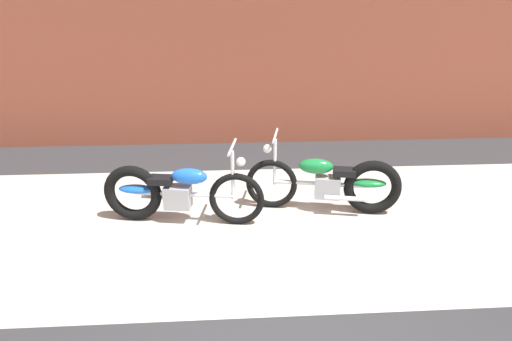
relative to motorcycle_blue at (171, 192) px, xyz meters
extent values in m
plane|color=#2D2D30|center=(1.15, -1.82, -0.40)|extent=(80.00, 80.00, 0.00)
cube|color=#B2ADA3|center=(1.15, -0.07, -0.40)|extent=(36.00, 3.50, 0.01)
torus|color=black|center=(0.80, -0.12, -0.06)|extent=(0.68, 0.18, 0.68)
torus|color=black|center=(-0.49, 0.07, -0.03)|extent=(0.74, 0.24, 0.73)
cylinder|color=silver|center=(0.16, -0.03, -0.02)|extent=(1.23, 0.24, 0.06)
cube|color=#99999E|center=(0.08, -0.01, -0.06)|extent=(0.35, 0.27, 0.28)
ellipsoid|color=blue|center=(0.23, -0.04, 0.22)|extent=(0.46, 0.25, 0.20)
ellipsoid|color=blue|center=(-0.44, 0.06, 0.03)|extent=(0.46, 0.24, 0.10)
cube|color=black|center=(-0.12, 0.02, 0.16)|extent=(0.31, 0.24, 0.08)
cylinder|color=silver|center=(0.76, -0.12, 0.25)|extent=(0.05, 0.05, 0.62)
cylinder|color=silver|center=(0.76, -0.12, 0.61)|extent=(0.12, 0.58, 0.03)
sphere|color=white|center=(0.86, -0.13, 0.43)|extent=(0.11, 0.11, 0.11)
cylinder|color=silver|center=(-0.14, 0.17, -0.14)|extent=(0.55, 0.14, 0.06)
torus|color=black|center=(1.27, 0.31, -0.06)|extent=(0.68, 0.21, 0.68)
torus|color=black|center=(2.54, 0.06, -0.03)|extent=(0.74, 0.27, 0.73)
cylinder|color=silver|center=(1.91, 0.19, -0.02)|extent=(1.22, 0.29, 0.06)
cube|color=#99999E|center=(1.98, 0.17, -0.06)|extent=(0.36, 0.28, 0.28)
ellipsoid|color=#197A38|center=(1.83, 0.20, 0.22)|extent=(0.47, 0.27, 0.20)
ellipsoid|color=#197A38|center=(2.49, 0.07, 0.03)|extent=(0.47, 0.26, 0.10)
cube|color=black|center=(2.18, 0.13, 0.16)|extent=(0.31, 0.25, 0.08)
cylinder|color=silver|center=(1.31, 0.30, 0.25)|extent=(0.05, 0.05, 0.62)
cylinder|color=silver|center=(1.31, 0.30, 0.61)|extent=(0.14, 0.58, 0.03)
sphere|color=white|center=(1.21, 0.32, 0.43)|extent=(0.11, 0.11, 0.11)
cylinder|color=silver|center=(2.19, -0.02, -0.14)|extent=(0.55, 0.16, 0.06)
camera|label=1|loc=(0.75, -4.73, 2.16)|focal=29.37mm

